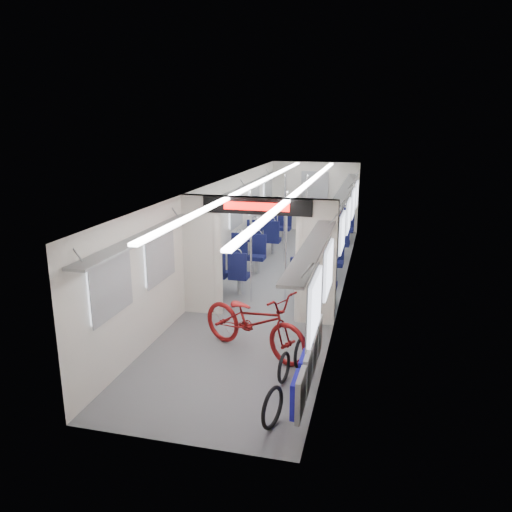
% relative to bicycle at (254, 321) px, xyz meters
% --- Properties ---
extents(carriage, '(12.00, 12.02, 2.31)m').
position_rel_bicycle_xyz_m(carriage, '(-0.31, 3.23, 0.96)').
color(carriage, '#515456').
rests_on(carriage, ground).
extents(bicycle, '(2.17, 1.54, 1.08)m').
position_rel_bicycle_xyz_m(bicycle, '(0.00, 0.00, 0.00)').
color(bicycle, maroon).
rests_on(bicycle, ground).
extents(flip_bench, '(0.12, 2.11, 0.53)m').
position_rel_bicycle_xyz_m(flip_bench, '(1.05, -1.25, 0.04)').
color(flip_bench, gray).
rests_on(flip_bench, carriage).
extents(bike_hoop_a, '(0.19, 0.53, 0.54)m').
position_rel_bicycle_xyz_m(bike_hoop_a, '(0.71, -1.92, -0.30)').
color(bike_hoop_a, black).
rests_on(bike_hoop_a, ground).
extents(bike_hoop_b, '(0.12, 0.46, 0.46)m').
position_rel_bicycle_xyz_m(bike_hoop_b, '(0.64, -0.82, -0.34)').
color(bike_hoop_b, black).
rests_on(bike_hoop_b, ground).
extents(bike_hoop_c, '(0.14, 0.50, 0.50)m').
position_rel_bicycle_xyz_m(bike_hoop_c, '(0.80, -0.32, -0.32)').
color(bike_hoop_c, black).
rests_on(bike_hoop_c, ground).
extents(seat_bay_near_left, '(0.88, 1.91, 1.05)m').
position_rel_bicycle_xyz_m(seat_bay_near_left, '(-1.24, 3.45, -0.02)').
color(seat_bay_near_left, '#0C0E35').
rests_on(seat_bay_near_left, ground).
extents(seat_bay_near_right, '(0.92, 2.13, 1.12)m').
position_rel_bicycle_xyz_m(seat_bay_near_right, '(0.63, 3.31, 0.01)').
color(seat_bay_near_right, '#0C0E35').
rests_on(seat_bay_near_right, ground).
extents(seat_bay_far_left, '(0.90, 2.04, 1.09)m').
position_rel_bicycle_xyz_m(seat_bay_far_left, '(-1.24, 6.89, -0.00)').
color(seat_bay_far_left, '#0C0E35').
rests_on(seat_bay_far_left, ground).
extents(seat_bay_far_right, '(0.95, 2.27, 1.16)m').
position_rel_bicycle_xyz_m(seat_bay_far_right, '(0.63, 7.06, 0.03)').
color(seat_bay_far_right, '#0C0E35').
rests_on(seat_bay_far_right, ground).
extents(stanchion_near_left, '(0.04, 0.04, 2.30)m').
position_rel_bicycle_xyz_m(stanchion_near_left, '(-0.64, 2.26, 0.61)').
color(stanchion_near_left, silver).
rests_on(stanchion_near_left, ground).
extents(stanchion_near_right, '(0.04, 0.04, 2.30)m').
position_rel_bicycle_xyz_m(stanchion_near_right, '(0.06, 2.38, 0.61)').
color(stanchion_near_right, silver).
rests_on(stanchion_near_right, ground).
extents(stanchion_far_left, '(0.05, 0.05, 2.30)m').
position_rel_bicycle_xyz_m(stanchion_far_left, '(-0.54, 5.39, 0.61)').
color(stanchion_far_left, silver).
rests_on(stanchion_far_left, ground).
extents(stanchion_far_right, '(0.04, 0.04, 2.30)m').
position_rel_bicycle_xyz_m(stanchion_far_right, '(-0.00, 5.49, 0.61)').
color(stanchion_far_right, silver).
rests_on(stanchion_far_right, ground).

